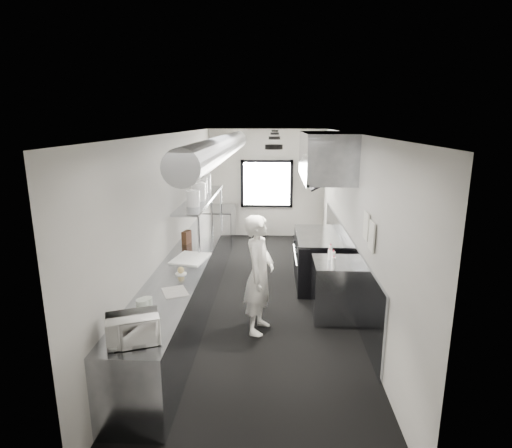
# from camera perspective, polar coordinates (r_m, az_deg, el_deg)

# --- Properties ---
(floor) EXTENTS (3.00, 8.00, 0.01)m
(floor) POSITION_cam_1_polar(r_m,az_deg,el_deg) (7.43, 0.76, -9.86)
(floor) COLOR black
(floor) RESTS_ON ground
(ceiling) EXTENTS (3.00, 8.00, 0.01)m
(ceiling) POSITION_cam_1_polar(r_m,az_deg,el_deg) (6.80, 0.84, 12.28)
(ceiling) COLOR white
(ceiling) RESTS_ON wall_back
(wall_back) EXTENTS (3.00, 0.02, 2.80)m
(wall_back) POSITION_cam_1_polar(r_m,az_deg,el_deg) (10.91, 1.48, 5.53)
(wall_back) COLOR #B2AFA9
(wall_back) RESTS_ON floor
(wall_front) EXTENTS (3.00, 0.02, 2.80)m
(wall_front) POSITION_cam_1_polar(r_m,az_deg,el_deg) (3.22, -1.59, -15.80)
(wall_front) COLOR #B2AFA9
(wall_front) RESTS_ON floor
(wall_left) EXTENTS (0.02, 8.00, 2.80)m
(wall_left) POSITION_cam_1_polar(r_m,az_deg,el_deg) (7.18, -11.25, 0.83)
(wall_left) COLOR #B2AFA9
(wall_left) RESTS_ON floor
(wall_right) EXTENTS (0.02, 8.00, 2.80)m
(wall_right) POSITION_cam_1_polar(r_m,az_deg,el_deg) (7.09, 13.00, 0.57)
(wall_right) COLOR #B2AFA9
(wall_right) RESTS_ON floor
(wall_cladding) EXTENTS (0.03, 5.50, 1.10)m
(wall_cladding) POSITION_cam_1_polar(r_m,az_deg,el_deg) (7.61, 12.11, -5.14)
(wall_cladding) COLOR gray
(wall_cladding) RESTS_ON wall_right
(hvac_duct) EXTENTS (0.40, 6.40, 0.40)m
(hvac_duct) POSITION_cam_1_polar(r_m,az_deg,el_deg) (7.26, -4.69, 10.37)
(hvac_duct) COLOR #93959B
(hvac_duct) RESTS_ON ceiling
(service_window) EXTENTS (1.36, 0.05, 1.25)m
(service_window) POSITION_cam_1_polar(r_m,az_deg,el_deg) (10.87, 1.48, 5.51)
(service_window) COLOR white
(service_window) RESTS_ON wall_back
(exhaust_hood) EXTENTS (0.81, 2.20, 0.88)m
(exhaust_hood) POSITION_cam_1_polar(r_m,az_deg,el_deg) (7.57, 9.44, 9.17)
(exhaust_hood) COLOR gray
(exhaust_hood) RESTS_ON ceiling
(prep_counter) EXTENTS (0.70, 6.00, 0.90)m
(prep_counter) POSITION_cam_1_polar(r_m,az_deg,el_deg) (6.92, -9.01, -7.82)
(prep_counter) COLOR gray
(prep_counter) RESTS_ON floor
(pass_shelf) EXTENTS (0.45, 3.00, 0.68)m
(pass_shelf) POSITION_cam_1_polar(r_m,az_deg,el_deg) (8.05, -7.48, 3.37)
(pass_shelf) COLOR gray
(pass_shelf) RESTS_ON prep_counter
(range) EXTENTS (0.88, 1.60, 0.94)m
(range) POSITION_cam_1_polar(r_m,az_deg,el_deg) (7.95, 8.47, -4.75)
(range) COLOR black
(range) RESTS_ON floor
(bottle_station) EXTENTS (0.65, 0.80, 0.90)m
(bottle_station) POSITION_cam_1_polar(r_m,az_deg,el_deg) (6.67, 10.62, -8.76)
(bottle_station) COLOR gray
(bottle_station) RESTS_ON floor
(far_work_table) EXTENTS (0.70, 1.20, 0.90)m
(far_work_table) POSITION_cam_1_polar(r_m,az_deg,el_deg) (10.40, -4.99, -0.28)
(far_work_table) COLOR gray
(far_work_table) RESTS_ON floor
(notice_sheet_a) EXTENTS (0.02, 0.28, 0.38)m
(notice_sheet_a) POSITION_cam_1_polar(r_m,az_deg,el_deg) (5.90, 14.84, -0.24)
(notice_sheet_a) COLOR silver
(notice_sheet_a) RESTS_ON wall_right
(notice_sheet_b) EXTENTS (0.02, 0.28, 0.38)m
(notice_sheet_b) POSITION_cam_1_polar(r_m,az_deg,el_deg) (5.58, 15.54, -1.61)
(notice_sheet_b) COLOR silver
(notice_sheet_b) RESTS_ON wall_right
(line_cook) EXTENTS (0.56, 0.72, 1.73)m
(line_cook) POSITION_cam_1_polar(r_m,az_deg,el_deg) (5.98, 0.44, -6.92)
(line_cook) COLOR white
(line_cook) RESTS_ON floor
(microwave) EXTENTS (0.55, 0.49, 0.28)m
(microwave) POSITION_cam_1_polar(r_m,az_deg,el_deg) (4.33, -16.50, -13.58)
(microwave) COLOR white
(microwave) RESTS_ON prep_counter
(deli_tub_a) EXTENTS (0.15, 0.15, 0.10)m
(deli_tub_a) POSITION_cam_1_polar(r_m,az_deg,el_deg) (5.05, -15.30, -10.49)
(deli_tub_a) COLOR silver
(deli_tub_a) RESTS_ON prep_counter
(deli_tub_b) EXTENTS (0.16, 0.16, 0.10)m
(deli_tub_b) POSITION_cam_1_polar(r_m,az_deg,el_deg) (5.10, -14.71, -10.23)
(deli_tub_b) COLOR silver
(deli_tub_b) RESTS_ON prep_counter
(newspaper) EXTENTS (0.41, 0.44, 0.01)m
(newspaper) POSITION_cam_1_polar(r_m,az_deg,el_deg) (5.41, -11.04, -9.08)
(newspaper) COLOR white
(newspaper) RESTS_ON prep_counter
(small_plate) EXTENTS (0.20, 0.20, 0.01)m
(small_plate) POSITION_cam_1_polar(r_m,az_deg,el_deg) (5.99, -10.23, -6.70)
(small_plate) COLOR white
(small_plate) RESTS_ON prep_counter
(pastry) EXTENTS (0.09, 0.09, 0.09)m
(pastry) POSITION_cam_1_polar(r_m,az_deg,el_deg) (5.97, -10.25, -6.22)
(pastry) COLOR tan
(pastry) RESTS_ON small_plate
(cutting_board) EXTENTS (0.59, 0.71, 0.02)m
(cutting_board) POSITION_cam_1_polar(r_m,az_deg,el_deg) (6.60, -8.98, -4.66)
(cutting_board) COLOR white
(cutting_board) RESTS_ON prep_counter
(knife_block) EXTENTS (0.15, 0.22, 0.22)m
(knife_block) POSITION_cam_1_polar(r_m,az_deg,el_deg) (7.41, -9.48, -1.79)
(knife_block) COLOR #4D2A1B
(knife_block) RESTS_ON prep_counter
(plate_stack_a) EXTENTS (0.29, 0.29, 0.28)m
(plate_stack_a) POSITION_cam_1_polar(r_m,az_deg,el_deg) (7.21, -8.61, 3.49)
(plate_stack_a) COLOR white
(plate_stack_a) RESTS_ON pass_shelf
(plate_stack_b) EXTENTS (0.32, 0.32, 0.33)m
(plate_stack_b) POSITION_cam_1_polar(r_m,az_deg,el_deg) (7.72, -7.82, 4.42)
(plate_stack_b) COLOR white
(plate_stack_b) RESTS_ON pass_shelf
(plate_stack_c) EXTENTS (0.28, 0.28, 0.33)m
(plate_stack_c) POSITION_cam_1_polar(r_m,az_deg,el_deg) (8.29, -7.44, 5.06)
(plate_stack_c) COLOR white
(plate_stack_c) RESTS_ON pass_shelf
(plate_stack_d) EXTENTS (0.25, 0.25, 0.37)m
(plate_stack_d) POSITION_cam_1_polar(r_m,az_deg,el_deg) (8.64, -6.99, 5.59)
(plate_stack_d) COLOR white
(plate_stack_d) RESTS_ON pass_shelf
(squeeze_bottle_a) EXTENTS (0.06, 0.06, 0.18)m
(squeeze_bottle_a) POSITION_cam_1_polar(r_m,az_deg,el_deg) (6.17, 10.58, -5.28)
(squeeze_bottle_a) COLOR white
(squeeze_bottle_a) RESTS_ON bottle_station
(squeeze_bottle_b) EXTENTS (0.08, 0.08, 0.19)m
(squeeze_bottle_b) POSITION_cam_1_polar(r_m,az_deg,el_deg) (6.37, 10.49, -4.59)
(squeeze_bottle_b) COLOR white
(squeeze_bottle_b) RESTS_ON bottle_station
(squeeze_bottle_c) EXTENTS (0.06, 0.06, 0.16)m
(squeeze_bottle_c) POSITION_cam_1_polar(r_m,az_deg,el_deg) (6.48, 10.55, -4.43)
(squeeze_bottle_c) COLOR white
(squeeze_bottle_c) RESTS_ON bottle_station
(squeeze_bottle_d) EXTENTS (0.06, 0.06, 0.16)m
(squeeze_bottle_d) POSITION_cam_1_polar(r_m,az_deg,el_deg) (6.57, 10.03, -4.15)
(squeeze_bottle_d) COLOR white
(squeeze_bottle_d) RESTS_ON bottle_station
(squeeze_bottle_e) EXTENTS (0.07, 0.07, 0.17)m
(squeeze_bottle_e) POSITION_cam_1_polar(r_m,az_deg,el_deg) (6.76, 10.16, -3.58)
(squeeze_bottle_e) COLOR white
(squeeze_bottle_e) RESTS_ON bottle_station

